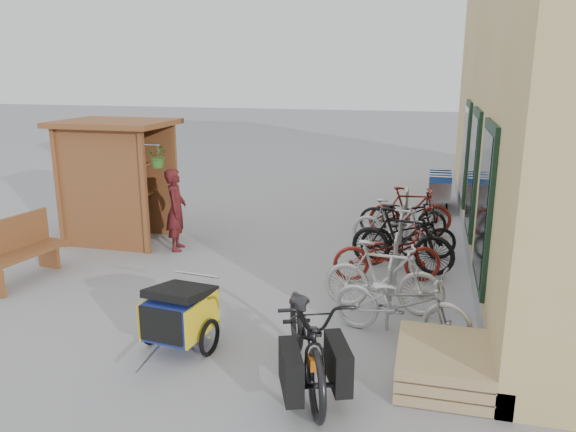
% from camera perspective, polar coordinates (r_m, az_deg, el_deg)
% --- Properties ---
extents(ground, '(80.00, 80.00, 0.00)m').
position_cam_1_polar(ground, '(8.40, -5.90, -8.95)').
color(ground, gray).
extents(kiosk, '(2.49, 1.65, 2.40)m').
position_cam_1_polar(kiosk, '(11.52, -17.35, 5.03)').
color(kiosk, brown).
rests_on(kiosk, ground).
extents(bike_rack, '(0.05, 5.35, 0.86)m').
position_cam_1_polar(bike_rack, '(10.03, 11.32, -2.05)').
color(bike_rack, '#A5A8AD').
rests_on(bike_rack, ground).
extents(pallet_stack, '(1.00, 1.20, 0.40)m').
position_cam_1_polar(pallet_stack, '(6.61, 15.48, -14.34)').
color(pallet_stack, tan).
rests_on(pallet_stack, ground).
extents(bench, '(0.75, 1.70, 1.04)m').
position_cam_1_polar(bench, '(10.10, -25.90, -3.08)').
color(bench, brown).
rests_on(bench, ground).
extents(shopping_carts, '(0.54, 1.80, 0.96)m').
position_cam_1_polar(shopping_carts, '(14.40, 15.14, 3.01)').
color(shopping_carts, silver).
rests_on(shopping_carts, ground).
extents(child_trailer, '(0.91, 1.49, 0.86)m').
position_cam_1_polar(child_trailer, '(7.08, -10.96, -9.59)').
color(child_trailer, navy).
rests_on(child_trailer, ground).
extents(cargo_bike, '(1.51, 2.31, 1.15)m').
position_cam_1_polar(cargo_bike, '(6.23, 1.99, -11.97)').
color(cargo_bike, black).
rests_on(cargo_bike, ground).
extents(person_kiosk, '(0.51, 0.65, 1.57)m').
position_cam_1_polar(person_kiosk, '(10.79, -11.30, 0.63)').
color(person_kiosk, maroon).
rests_on(person_kiosk, ground).
extents(bike_0, '(1.91, 1.05, 0.95)m').
position_cam_1_polar(bike_0, '(7.36, 11.42, -8.67)').
color(bike_0, '#B1B0B5').
rests_on(bike_0, ground).
extents(bike_1, '(1.75, 0.63, 1.03)m').
position_cam_1_polar(bike_1, '(8.07, 9.68, -6.14)').
color(bike_1, beige).
rests_on(bike_1, ground).
extents(bike_2, '(1.83, 1.00, 0.91)m').
position_cam_1_polar(bike_2, '(9.24, 10.03, -3.83)').
color(bike_2, maroon).
rests_on(bike_2, ground).
extents(bike_3, '(1.87, 0.91, 1.08)m').
position_cam_1_polar(bike_3, '(9.73, 11.52, -2.41)').
color(bike_3, black).
rests_on(bike_3, ground).
extents(bike_4, '(1.83, 1.01, 0.91)m').
position_cam_1_polar(bike_4, '(10.38, 12.14, -1.86)').
color(bike_4, black).
rests_on(bike_4, ground).
extents(bike_5, '(1.69, 0.74, 0.98)m').
position_cam_1_polar(bike_5, '(10.80, 10.70, -0.94)').
color(bike_5, '#B1B0B5').
rests_on(bike_5, ground).
extents(bike_6, '(1.77, 0.64, 0.93)m').
position_cam_1_polar(bike_6, '(11.71, 11.56, 0.10)').
color(bike_6, black).
rests_on(bike_6, ground).
extents(bike_7, '(1.75, 0.72, 1.02)m').
position_cam_1_polar(bike_7, '(11.86, 12.32, 0.48)').
color(bike_7, maroon).
rests_on(bike_7, ground).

